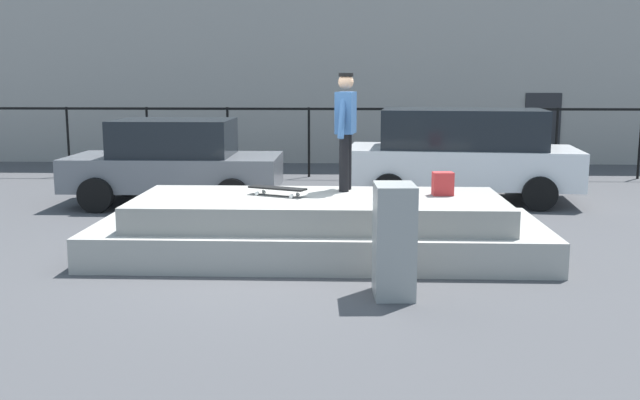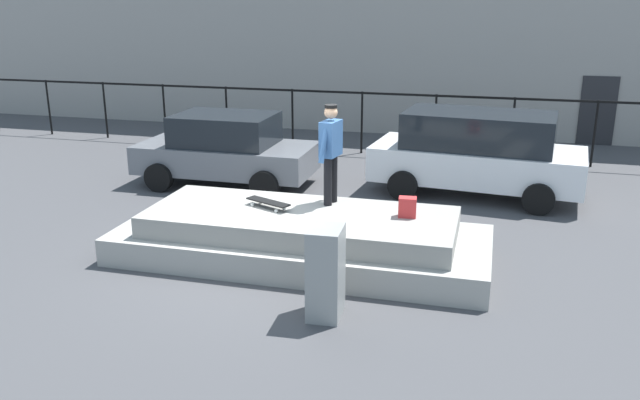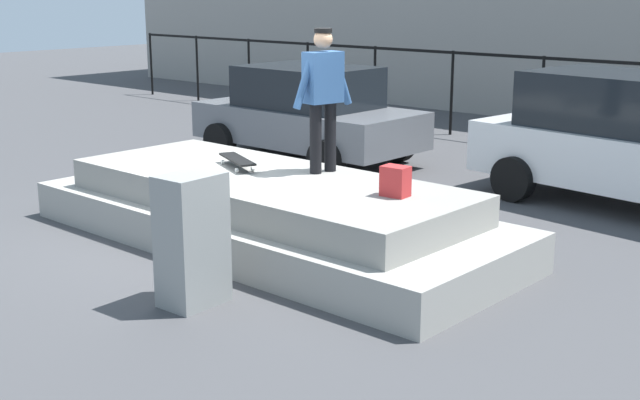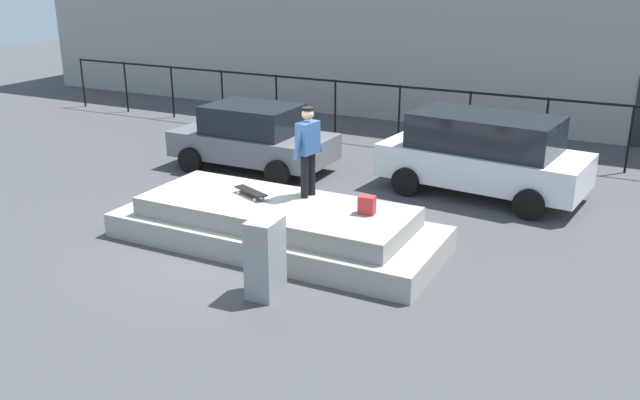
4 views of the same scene
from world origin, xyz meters
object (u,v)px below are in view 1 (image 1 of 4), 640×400
at_px(backpack, 443,184).
at_px(car_grey_sedan_near, 175,161).
at_px(car_white_hatchback_mid, 462,153).
at_px(skateboard, 277,189).
at_px(utility_box, 394,241).
at_px(skateboarder, 346,123).

bearing_deg(backpack, car_grey_sedan_near, -43.60).
distance_m(backpack, car_grey_sedan_near, 5.94).
xyz_separation_m(car_grey_sedan_near, car_white_hatchback_mid, (5.60, 0.67, 0.12)).
bearing_deg(backpack, skateboard, -1.88).
xyz_separation_m(backpack, car_grey_sedan_near, (-4.66, 3.68, -0.13)).
height_order(skateboard, utility_box, utility_box).
bearing_deg(skateboarder, car_grey_sedan_near, 135.02).
bearing_deg(car_grey_sedan_near, backpack, -38.28).
distance_m(backpack, utility_box, 2.27).
bearing_deg(backpack, utility_box, 63.79).
distance_m(car_grey_sedan_near, utility_box, 6.95).
height_order(car_grey_sedan_near, car_white_hatchback_mid, car_white_hatchback_mid).
bearing_deg(backpack, skateboarder, -20.91).
bearing_deg(car_white_hatchback_mid, utility_box, -105.06).
xyz_separation_m(skateboarder, utility_box, (0.56, -2.48, -1.15)).
bearing_deg(car_grey_sedan_near, skateboarder, -44.98).
bearing_deg(skateboarder, utility_box, -77.31).
xyz_separation_m(backpack, car_white_hatchback_mid, (0.93, 4.35, -0.01)).
bearing_deg(car_white_hatchback_mid, backpack, -102.12).
distance_m(skateboarder, backpack, 1.63).
height_order(skateboarder, car_grey_sedan_near, skateboarder).
bearing_deg(skateboarder, backpack, -15.58).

